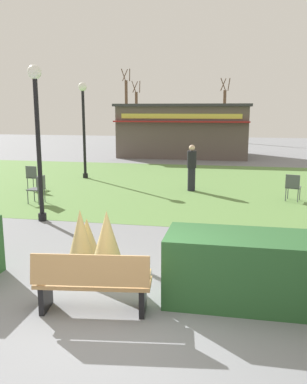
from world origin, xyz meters
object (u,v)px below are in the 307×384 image
at_px(cafe_chair_east, 33,175).
at_px(cafe_chair_center, 38,187).
at_px(park_bench, 92,282).
at_px(lamppost_mid, 37,125).
at_px(food_kiosk, 185,130).
at_px(cafe_chair_west, 293,185).
at_px(tree_center_bg, 136,114).
at_px(parked_car_west_slot, 165,138).
at_px(person_strolling, 192,168).
at_px(lamppost_far, 84,119).
at_px(tree_left_bg, 126,109).
at_px(tree_right_bg, 224,114).

distance_m(cafe_chair_east, cafe_chair_center, 2.48).
xyz_separation_m(park_bench, lamppost_mid, (-3.06, 4.65, 2.08)).
bearing_deg(cafe_chair_east, cafe_chair_center, -59.19).
height_order(food_kiosk, cafe_chair_west, food_kiosk).
bearing_deg(tree_center_bg, cafe_chair_west, -66.77).
relative_size(lamppost_mid, cafe_chair_west, 4.55).
bearing_deg(tree_center_bg, parked_car_west_slot, -61.56).
relative_size(food_kiosk, person_strolling, 4.84).
distance_m(lamppost_far, food_kiosk, 10.18).
bearing_deg(tree_center_bg, tree_left_bg, -108.94).
distance_m(food_kiosk, person_strolling, 11.76).
xyz_separation_m(lamppost_mid, tree_left_bg, (-5.33, 29.28, 0.43)).
bearing_deg(cafe_chair_west, person_strolling, 161.61).
distance_m(lamppost_far, cafe_chair_west, 9.06).
relative_size(tree_right_bg, tree_center_bg, 1.00).
bearing_deg(park_bench, tree_right_bg, 88.38).
height_order(cafe_chair_center, tree_left_bg, tree_left_bg).
xyz_separation_m(person_strolling, tree_left_bg, (-8.85, 24.37, 2.12)).
bearing_deg(person_strolling, food_kiosk, -41.93).
bearing_deg(person_strolling, parked_car_west_slot, -37.51).
relative_size(lamppost_mid, food_kiosk, 0.50).
bearing_deg(park_bench, lamppost_far, 110.80).
bearing_deg(person_strolling, lamppost_mid, 94.35).
distance_m(park_bench, cafe_chair_east, 10.21).
relative_size(cafe_chair_east, tree_center_bg, 0.16).
distance_m(lamppost_far, tree_right_bg, 22.54).
height_order(cafe_chair_west, tree_right_bg, tree_right_bg).
bearing_deg(person_strolling, tree_right_bg, -51.18).
bearing_deg(cafe_chair_center, parked_car_west_slot, 88.66).
xyz_separation_m(lamppost_far, parked_car_west_slot, (0.78, 16.31, -1.91)).
height_order(lamppost_far, cafe_chair_west, lamppost_far).
relative_size(park_bench, tree_right_bg, 0.31).
relative_size(park_bench, lamppost_far, 0.43).
xyz_separation_m(lamppost_far, cafe_chair_west, (8.26, -3.13, -2.03)).
height_order(food_kiosk, parked_car_west_slot, food_kiosk).
xyz_separation_m(cafe_chair_center, tree_center_bg, (-3.71, 29.08, 1.95)).
xyz_separation_m(park_bench, tree_right_bg, (0.94, 33.45, 2.00)).
xyz_separation_m(parked_car_west_slot, tree_left_bg, (-4.79, 6.06, 2.34)).
bearing_deg(cafe_chair_west, tree_center_bg, 113.23).
distance_m(lamppost_mid, tree_center_bg, 31.35).
xyz_separation_m(park_bench, cafe_chair_west, (3.87, 8.42, 0.05)).
height_order(person_strolling, tree_left_bg, tree_left_bg).
distance_m(person_strolling, parked_car_west_slot, 18.75).
distance_m(lamppost_far, tree_left_bg, 22.74).
bearing_deg(parked_car_west_slot, lamppost_far, -92.75).
relative_size(food_kiosk, parked_car_west_slot, 1.87).
bearing_deg(person_strolling, cafe_chair_center, 73.35).
bearing_deg(tree_center_bg, park_bench, -77.64).
bearing_deg(tree_right_bg, parked_car_west_slot, -129.16).
height_order(cafe_chair_center, parked_car_west_slot, parked_car_west_slot).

